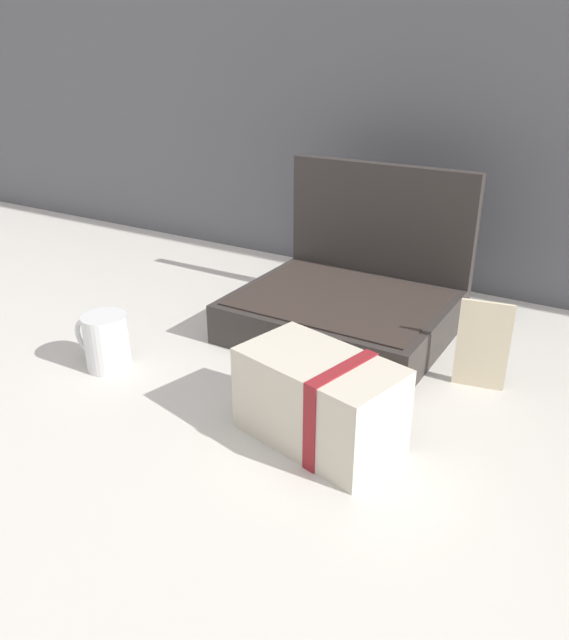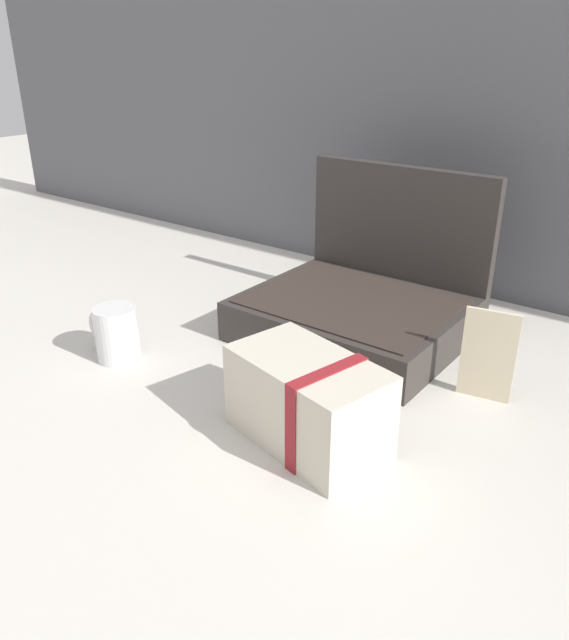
% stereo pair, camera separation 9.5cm
% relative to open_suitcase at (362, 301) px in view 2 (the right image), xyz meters
% --- Properties ---
extents(ground_plane, '(6.00, 6.00, 0.00)m').
position_rel_open_suitcase_xyz_m(ground_plane, '(0.02, -0.24, -0.06)').
color(ground_plane, beige).
extents(open_suitcase, '(0.38, 0.34, 0.30)m').
position_rel_open_suitcase_xyz_m(open_suitcase, '(0.00, 0.00, 0.00)').
color(open_suitcase, '#332D2B').
rests_on(open_suitcase, ground_plane).
extents(cream_toiletry_bag, '(0.24, 0.17, 0.13)m').
position_rel_open_suitcase_xyz_m(cream_toiletry_bag, '(0.13, -0.35, -0.00)').
color(cream_toiletry_bag, beige).
rests_on(cream_toiletry_bag, ground_plane).
extents(coffee_mug, '(0.11, 0.08, 0.10)m').
position_rel_open_suitcase_xyz_m(coffee_mug, '(-0.28, -0.35, -0.02)').
color(coffee_mug, silver).
rests_on(coffee_mug, ground_plane).
extents(info_card_left, '(0.08, 0.02, 0.15)m').
position_rel_open_suitcase_xyz_m(info_card_left, '(0.28, -0.09, 0.01)').
color(info_card_left, beige).
rests_on(info_card_left, ground_plane).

